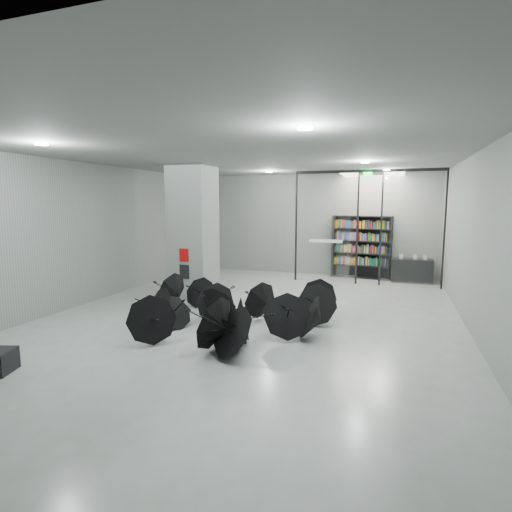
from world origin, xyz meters
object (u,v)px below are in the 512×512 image
(column, at_px, (193,231))
(shop_counter, at_px, (412,271))
(umbrella_cluster, at_px, (234,317))
(bookshelf, at_px, (362,247))

(column, xyz_separation_m, shop_counter, (6.49, 4.43, -1.57))
(shop_counter, distance_m, umbrella_cluster, 8.31)
(bookshelf, xyz_separation_m, shop_counter, (1.81, -0.32, -0.76))
(column, bearing_deg, shop_counter, 34.30)
(bookshelf, bearing_deg, umbrella_cluster, -97.20)
(column, distance_m, bookshelf, 6.72)
(shop_counter, bearing_deg, column, -147.05)
(column, distance_m, umbrella_cluster, 4.12)
(column, relative_size, bookshelf, 1.68)
(shop_counter, xyz_separation_m, umbrella_cluster, (-4.03, -7.27, -0.12))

